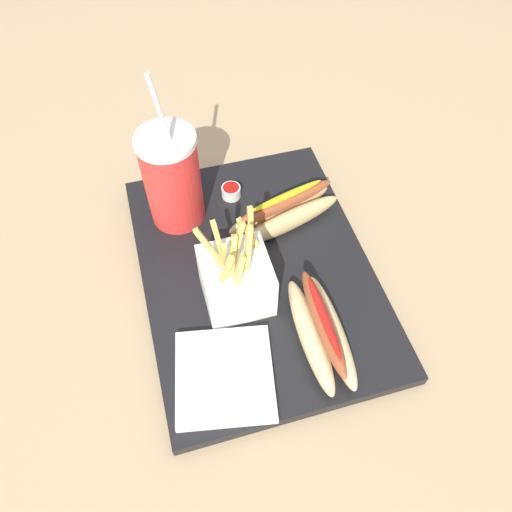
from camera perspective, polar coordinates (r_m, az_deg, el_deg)
ground_plane at (r=0.78m, az=-0.00°, el=-2.58°), size 2.40×2.40×0.02m
food_tray at (r=0.77m, az=-0.00°, el=-1.75°), size 0.47×0.34×0.02m
soda_cup at (r=0.78m, az=-9.59°, el=8.72°), size 0.09×0.09×0.27m
fries_basket at (r=0.70m, az=-2.29°, el=-2.71°), size 0.09×0.09×0.15m
hot_dog_1 at (r=0.68m, az=7.50°, el=-8.45°), size 0.18×0.06×0.07m
hot_dog_2 at (r=0.80m, az=3.30°, el=5.08°), size 0.10×0.20×0.07m
ketchup_cup_1 at (r=0.85m, az=-2.71°, el=7.49°), size 0.03×0.03×0.02m
napkin_stack at (r=0.67m, az=-3.64°, el=-13.58°), size 0.15×0.15×0.01m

